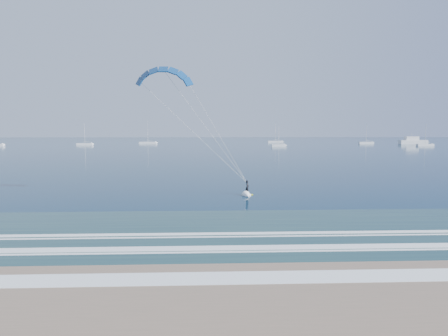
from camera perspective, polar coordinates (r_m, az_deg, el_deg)
name	(u,v)px	position (r m, az deg, el deg)	size (l,w,h in m)	color
ground	(207,277)	(24.13, -2.44, -15.27)	(900.00, 900.00, 0.00)	#07293F
kitesurfer_rig	(205,126)	(50.12, -2.72, 5.96)	(15.99, 5.35, 17.23)	#CDD919
motor_yacht	(413,141)	(267.44, 25.35, 3.49)	(16.57, 4.42, 6.64)	white
sailboat_1	(85,144)	(236.05, -19.26, 3.25)	(8.74, 2.40, 11.99)	white
sailboat_2	(148,143)	(252.23, -10.82, 3.58)	(10.77, 2.40, 14.24)	white
sailboat_3	(279,145)	(207.21, 7.82, 3.23)	(7.33, 2.40, 10.36)	white
sailboat_4	(275,142)	(272.77, 7.34, 3.76)	(10.20, 2.40, 13.67)	white
sailboat_5	(366,143)	(261.93, 19.64, 3.42)	(8.96, 2.40, 12.20)	white
sailboat_6	(425,145)	(236.02, 26.80, 2.96)	(8.72, 2.40, 11.82)	white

